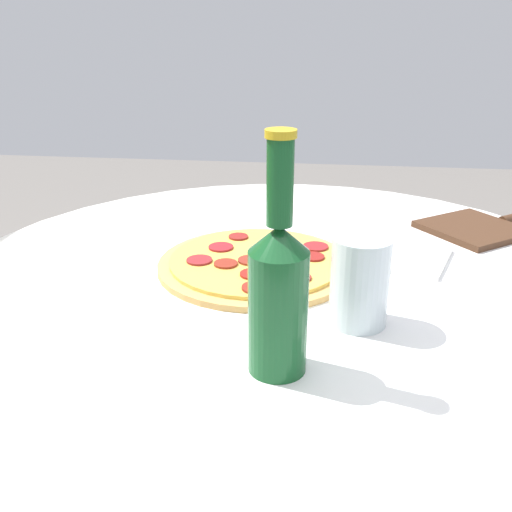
% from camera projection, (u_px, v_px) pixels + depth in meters
% --- Properties ---
extents(table, '(1.09, 1.09, 0.76)m').
position_uv_depth(table, '(284.00, 375.00, 0.95)').
color(table, white).
rests_on(table, ground_plane).
extents(pizza, '(0.31, 0.31, 0.02)m').
position_uv_depth(pizza, '(256.00, 263.00, 0.91)').
color(pizza, tan).
rests_on(pizza, table).
extents(beer_bottle, '(0.07, 0.07, 0.27)m').
position_uv_depth(beer_bottle, '(278.00, 290.00, 0.61)').
color(beer_bottle, '#144C23').
rests_on(beer_bottle, table).
extents(pizza_paddle, '(0.24, 0.27, 0.02)m').
position_uv_depth(pizza_paddle, '(481.00, 227.00, 1.08)').
color(pizza_paddle, '#422819').
rests_on(pizza_paddle, table).
extents(drinking_glass, '(0.08, 0.08, 0.12)m').
position_uv_depth(drinking_glass, '(360.00, 281.00, 0.73)').
color(drinking_glass, silver).
rests_on(drinking_glass, table).
extents(napkin, '(0.16, 0.12, 0.01)m').
position_uv_depth(napkin, '(420.00, 259.00, 0.94)').
color(napkin, white).
rests_on(napkin, table).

